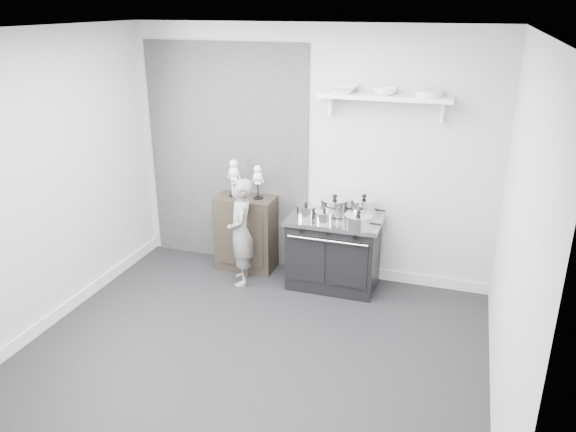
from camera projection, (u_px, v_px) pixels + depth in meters
name	position (u px, v px, depth m)	size (l,w,h in m)	color
ground	(250.00, 354.00, 4.91)	(4.00, 4.00, 0.00)	black
room_shell	(241.00, 168.00, 4.49)	(4.02, 3.62, 2.71)	beige
wall_shelf	(385.00, 98.00, 5.45)	(1.30, 0.26, 0.24)	white
stove	(334.00, 252.00, 5.97)	(0.98, 0.61, 0.78)	black
side_cabinet	(247.00, 233.00, 6.38)	(0.66, 0.38, 0.86)	black
child	(241.00, 232.00, 5.97)	(0.43, 0.28, 1.18)	gray
pot_front_left	(306.00, 212.00, 5.81)	(0.29, 0.20, 0.17)	silver
pot_back_left	(335.00, 206.00, 5.91)	(0.38, 0.29, 0.22)	silver
pot_back_right	(364.00, 208.00, 5.82)	(0.36, 0.28, 0.25)	silver
pot_front_right	(358.00, 221.00, 5.55)	(0.36, 0.28, 0.19)	silver
pot_front_center	(325.00, 217.00, 5.71)	(0.29, 0.20, 0.15)	silver
skeleton_full	(234.00, 175.00, 6.18)	(0.14, 0.09, 0.48)	silver
skeleton_torso	(258.00, 179.00, 6.11)	(0.12, 0.08, 0.44)	silver
bowl_large	(341.00, 89.00, 5.55)	(0.33, 0.33, 0.08)	white
bowl_small	(385.00, 91.00, 5.42)	(0.23, 0.23, 0.07)	white
plate_stack	(429.00, 94.00, 5.31)	(0.25, 0.25, 0.06)	silver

